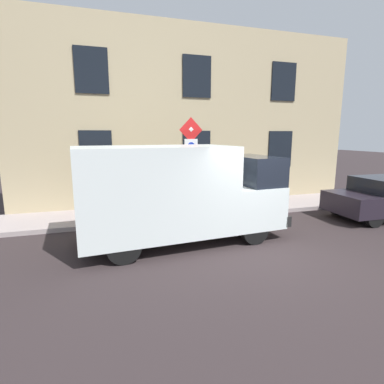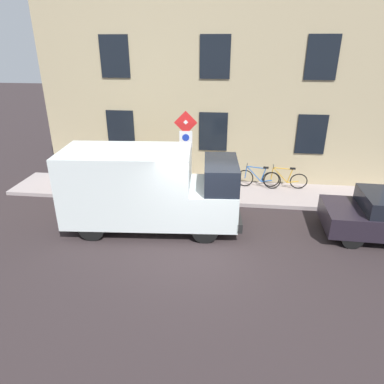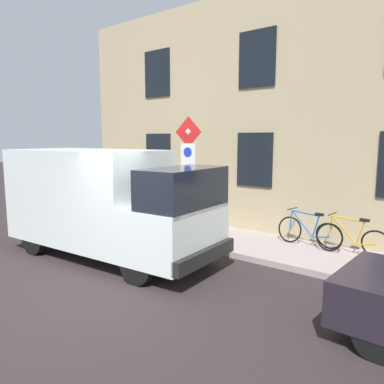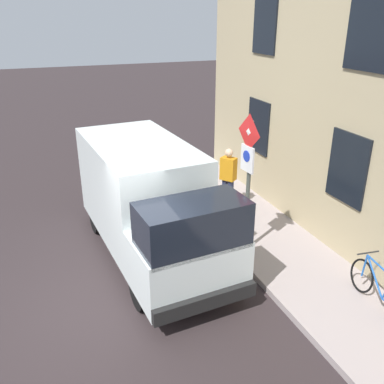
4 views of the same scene
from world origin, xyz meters
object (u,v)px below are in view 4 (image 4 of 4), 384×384
at_px(sign_post_stacked, 248,166).
at_px(pedestrian, 228,177).
at_px(delivery_van, 149,200).
at_px(bicycle_blue, 379,290).

distance_m(sign_post_stacked, pedestrian, 2.56).
relative_size(sign_post_stacked, delivery_van, 0.56).
xyz_separation_m(sign_post_stacked, bicycle_blue, (1.38, -2.66, -1.69)).
bearing_deg(delivery_van, sign_post_stacked, 59.98).
bearing_deg(pedestrian, bicycle_blue, 62.25).
distance_m(sign_post_stacked, delivery_van, 2.30).
height_order(delivery_van, pedestrian, delivery_van).
distance_m(delivery_van, bicycle_blue, 4.94).
bearing_deg(delivery_van, bicycle_blue, 38.31).
relative_size(sign_post_stacked, bicycle_blue, 1.78).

